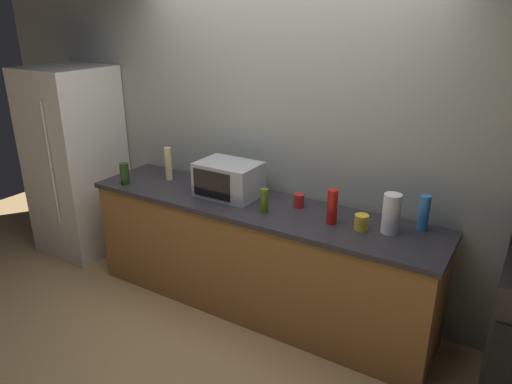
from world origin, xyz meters
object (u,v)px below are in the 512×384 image
mug_red (299,201)px  bottle_hand_soap (168,164)px  microwave (229,179)px  bottle_hot_sauce (332,207)px  bottle_spray_cleaner (424,213)px  mug_yellow (361,222)px  paper_towel_roll (391,214)px  bottle_olive_oil (264,201)px  bottle_wine (125,174)px  refrigerator (76,162)px

mug_red → bottle_hand_soap: bearing=-178.4°
microwave → bottle_hand_soap: bottle_hand_soap is taller
bottle_hot_sauce → bottle_hand_soap: bearing=176.2°
bottle_spray_cleaner → mug_yellow: size_ratio=2.34×
mug_yellow → paper_towel_roll: bearing=17.0°
bottle_spray_cleaner → mug_yellow: bottle_spray_cleaner is taller
bottle_hot_sauce → bottle_olive_oil: bearing=-170.8°
bottle_hand_soap → bottle_hot_sauce: 1.56m
bottle_hot_sauce → bottle_wine: bearing=-174.4°
refrigerator → microwave: size_ratio=3.75×
mug_red → bottle_wine: bearing=-167.9°
refrigerator → paper_towel_roll: bearing=0.9°
bottle_wine → microwave: bearing=15.1°
microwave → paper_towel_roll: (1.29, 0.00, 0.00)m
microwave → paper_towel_roll: 1.29m
paper_towel_roll → mug_yellow: paper_towel_roll is taller
microwave → mug_yellow: 1.12m
paper_towel_roll → mug_red: (-0.71, 0.07, -0.08)m
bottle_hot_sauce → mug_red: size_ratio=2.39×
refrigerator → bottle_hand_soap: refrigerator is taller
microwave → mug_yellow: bearing=-2.7°
refrigerator → bottle_wine: size_ratio=9.88×
bottle_hand_soap → mug_yellow: (1.77, -0.09, -0.09)m
microwave → bottle_spray_cleaner: 1.47m
bottle_hot_sauce → microwave: bearing=175.9°
microwave → bottle_wine: bearing=-164.9°
microwave → bottle_spray_cleaner: size_ratio=1.96×
refrigerator → microwave: 1.77m
bottle_hand_soap → bottle_hot_sauce: bottle_hand_soap is taller
microwave → bottle_olive_oil: (0.41, -0.14, -0.04)m
mug_red → paper_towel_roll: bearing=-5.8°
bottle_hot_sauce → refrigerator: bearing=179.7°
bottle_hand_soap → bottle_olive_oil: (1.07, -0.18, -0.05)m
microwave → bottle_olive_oil: bearing=-19.2°
bottle_hand_soap → bottle_wine: bottle_hand_soap is taller
mug_yellow → refrigerator: bearing=179.9°
bottle_hot_sauce → bottle_wine: (-1.80, -0.18, -0.03)m
bottle_spray_cleaner → bottle_olive_oil: bearing=-164.1°
bottle_hot_sauce → mug_red: (-0.32, 0.14, -0.07)m
bottle_hand_soap → bottle_olive_oil: 1.09m
refrigerator → paper_towel_roll: size_ratio=6.67×
bottle_hot_sauce → mug_yellow: bottle_hot_sauce is taller
paper_towel_roll → bottle_spray_cleaner: 0.23m
bottle_olive_oil → bottle_hot_sauce: bearing=9.2°
bottle_hand_soap → bottle_hot_sauce: bearing=-3.8°
bottle_spray_cleaner → bottle_wine: size_ratio=1.35×
paper_towel_roll → bottle_wine: 2.20m
bottle_olive_oil → mug_yellow: size_ratio=1.73×
bottle_wine → mug_yellow: 2.02m
paper_towel_roll → bottle_wine: bearing=-173.6°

